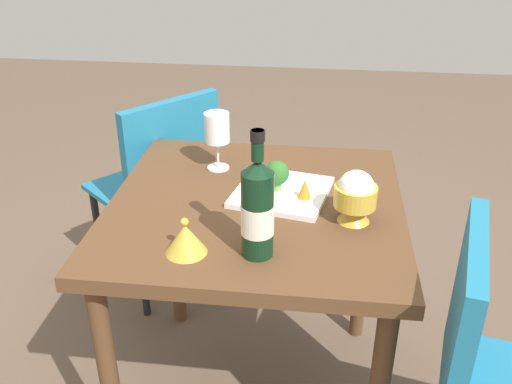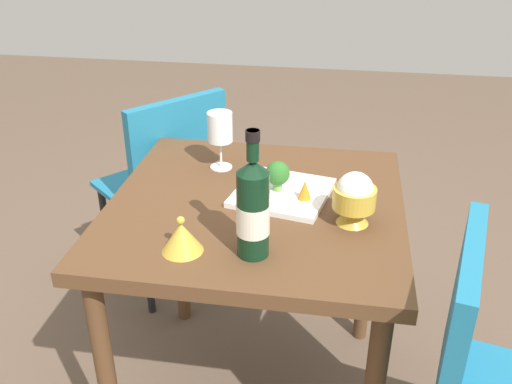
{
  "view_description": "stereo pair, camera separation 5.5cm",
  "coord_description": "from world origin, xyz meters",
  "px_view_note": "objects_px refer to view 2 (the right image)",
  "views": [
    {
      "loc": [
        -0.17,
        1.36,
        1.49
      ],
      "look_at": [
        0.0,
        0.0,
        0.76
      ],
      "focal_mm": 39.89,
      "sensor_mm": 36.0,
      "label": 1
    },
    {
      "loc": [
        -0.22,
        1.35,
        1.49
      ],
      "look_at": [
        0.0,
        0.0,
        0.76
      ],
      "focal_mm": 39.89,
      "sensor_mm": 36.0,
      "label": 2
    }
  ],
  "objects_px": {
    "serving_plate": "(282,193)",
    "rice_bowl_lid": "(182,237)",
    "chair_by_wall": "(485,373)",
    "broccoli_floret": "(278,174)",
    "wine_bottle": "(253,209)",
    "rice_bowl": "(354,197)",
    "carrot_garnish_left": "(305,190)",
    "chair_near_window": "(170,175)",
    "wine_glass": "(220,129)"
  },
  "relations": [
    {
      "from": "chair_by_wall",
      "to": "rice_bowl_lid",
      "type": "height_order",
      "value": "chair_by_wall"
    },
    {
      "from": "wine_bottle",
      "to": "serving_plate",
      "type": "xyz_separation_m",
      "value": [
        -0.03,
        -0.3,
        -0.11
      ]
    },
    {
      "from": "carrot_garnish_left",
      "to": "rice_bowl",
      "type": "bearing_deg",
      "value": 148.54
    },
    {
      "from": "chair_by_wall",
      "to": "broccoli_floret",
      "type": "height_order",
      "value": "chair_by_wall"
    },
    {
      "from": "chair_near_window",
      "to": "wine_bottle",
      "type": "relative_size",
      "value": 2.73
    },
    {
      "from": "wine_bottle",
      "to": "rice_bowl",
      "type": "height_order",
      "value": "wine_bottle"
    },
    {
      "from": "wine_glass",
      "to": "carrot_garnish_left",
      "type": "bearing_deg",
      "value": 145.35
    },
    {
      "from": "broccoli_floret",
      "to": "carrot_garnish_left",
      "type": "relative_size",
      "value": 1.57
    },
    {
      "from": "chair_near_window",
      "to": "wine_glass",
      "type": "height_order",
      "value": "wine_glass"
    },
    {
      "from": "broccoli_floret",
      "to": "serving_plate",
      "type": "bearing_deg",
      "value": -176.29
    },
    {
      "from": "wine_glass",
      "to": "serving_plate",
      "type": "height_order",
      "value": "wine_glass"
    },
    {
      "from": "chair_near_window",
      "to": "rice_bowl",
      "type": "bearing_deg",
      "value": -90.14
    },
    {
      "from": "wine_glass",
      "to": "rice_bowl_lid",
      "type": "bearing_deg",
      "value": 90.97
    },
    {
      "from": "wine_bottle",
      "to": "carrot_garnish_left",
      "type": "relative_size",
      "value": 5.7
    },
    {
      "from": "rice_bowl_lid",
      "to": "carrot_garnish_left",
      "type": "height_order",
      "value": "rice_bowl_lid"
    },
    {
      "from": "rice_bowl",
      "to": "broccoli_floret",
      "type": "distance_m",
      "value": 0.24
    },
    {
      "from": "chair_by_wall",
      "to": "rice_bowl",
      "type": "relative_size",
      "value": 6.0
    },
    {
      "from": "wine_bottle",
      "to": "wine_glass",
      "type": "bearing_deg",
      "value": -68.69
    },
    {
      "from": "rice_bowl_lid",
      "to": "carrot_garnish_left",
      "type": "relative_size",
      "value": 1.83
    },
    {
      "from": "chair_by_wall",
      "to": "serving_plate",
      "type": "bearing_deg",
      "value": -114.28
    },
    {
      "from": "broccoli_floret",
      "to": "carrot_garnish_left",
      "type": "bearing_deg",
      "value": 153.73
    },
    {
      "from": "serving_plate",
      "to": "rice_bowl_lid",
      "type": "bearing_deg",
      "value": 57.56
    },
    {
      "from": "wine_glass",
      "to": "rice_bowl_lid",
      "type": "height_order",
      "value": "wine_glass"
    },
    {
      "from": "chair_by_wall",
      "to": "wine_bottle",
      "type": "bearing_deg",
      "value": -86.25
    },
    {
      "from": "rice_bowl",
      "to": "rice_bowl_lid",
      "type": "xyz_separation_m",
      "value": [
        0.4,
        0.2,
        -0.04
      ]
    },
    {
      "from": "chair_near_window",
      "to": "serving_plate",
      "type": "relative_size",
      "value": 2.89
    },
    {
      "from": "serving_plate",
      "to": "broccoli_floret",
      "type": "xyz_separation_m",
      "value": [
        0.01,
        0.0,
        0.06
      ]
    },
    {
      "from": "rice_bowl",
      "to": "rice_bowl_lid",
      "type": "height_order",
      "value": "rice_bowl"
    },
    {
      "from": "chair_by_wall",
      "to": "rice_bowl",
      "type": "xyz_separation_m",
      "value": [
        0.32,
        -0.27,
        0.28
      ]
    },
    {
      "from": "chair_by_wall",
      "to": "broccoli_floret",
      "type": "relative_size",
      "value": 9.91
    },
    {
      "from": "serving_plate",
      "to": "broccoli_floret",
      "type": "bearing_deg",
      "value": 3.71
    },
    {
      "from": "chair_by_wall",
      "to": "rice_bowl",
      "type": "bearing_deg",
      "value": -117.46
    },
    {
      "from": "wine_bottle",
      "to": "wine_glass",
      "type": "height_order",
      "value": "wine_bottle"
    },
    {
      "from": "chair_near_window",
      "to": "serving_plate",
      "type": "distance_m",
      "value": 0.71
    },
    {
      "from": "serving_plate",
      "to": "carrot_garnish_left",
      "type": "bearing_deg",
      "value": 148.39
    },
    {
      "from": "wine_bottle",
      "to": "broccoli_floret",
      "type": "xyz_separation_m",
      "value": [
        -0.02,
        -0.3,
        -0.06
      ]
    },
    {
      "from": "serving_plate",
      "to": "wine_glass",
      "type": "bearing_deg",
      "value": -35.56
    },
    {
      "from": "chair_by_wall",
      "to": "rice_bowl_lid",
      "type": "relative_size",
      "value": 8.5
    },
    {
      "from": "chair_by_wall",
      "to": "serving_plate",
      "type": "relative_size",
      "value": 2.89
    },
    {
      "from": "chair_near_window",
      "to": "wine_bottle",
      "type": "xyz_separation_m",
      "value": [
        -0.45,
        0.77,
        0.33
      ]
    },
    {
      "from": "carrot_garnish_left",
      "to": "chair_by_wall",
      "type": "bearing_deg",
      "value": 141.97
    },
    {
      "from": "chair_near_window",
      "to": "carrot_garnish_left",
      "type": "relative_size",
      "value": 15.56
    },
    {
      "from": "chair_near_window",
      "to": "rice_bowl",
      "type": "xyz_separation_m",
      "value": [
        -0.68,
        0.59,
        0.28
      ]
    },
    {
      "from": "wine_bottle",
      "to": "serving_plate",
      "type": "bearing_deg",
      "value": -96.2
    },
    {
      "from": "wine_bottle",
      "to": "rice_bowl",
      "type": "distance_m",
      "value": 0.3
    },
    {
      "from": "chair_by_wall",
      "to": "broccoli_floret",
      "type": "xyz_separation_m",
      "value": [
        0.53,
        -0.39,
        0.27
      ]
    },
    {
      "from": "wine_bottle",
      "to": "broccoli_floret",
      "type": "height_order",
      "value": "wine_bottle"
    },
    {
      "from": "rice_bowl",
      "to": "serving_plate",
      "type": "bearing_deg",
      "value": -31.51
    },
    {
      "from": "chair_by_wall",
      "to": "serving_plate",
      "type": "height_order",
      "value": "chair_by_wall"
    },
    {
      "from": "wine_glass",
      "to": "carrot_garnish_left",
      "type": "xyz_separation_m",
      "value": [
        -0.27,
        0.19,
        -0.09
      ]
    }
  ]
}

